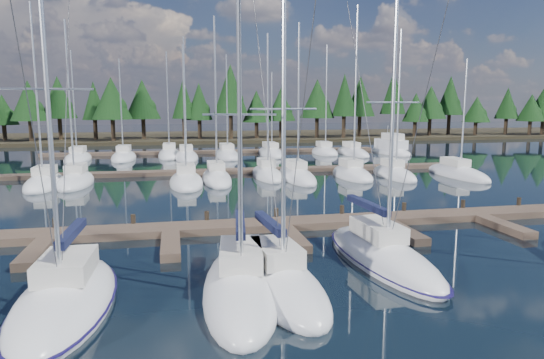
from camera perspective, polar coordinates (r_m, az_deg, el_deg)
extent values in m
plane|color=black|center=(38.82, -2.89, -1.29)|extent=(260.00, 260.00, 0.00)
cube|color=#2B2518|center=(98.16, -8.23, 5.00)|extent=(220.00, 30.00, 0.60)
cube|color=brown|center=(27.23, 0.95, -5.27)|extent=(44.00, 2.00, 0.40)
cube|color=brown|center=(24.54, -26.12, -7.80)|extent=(0.90, 4.00, 0.40)
cube|color=brown|center=(23.73, -11.84, -7.62)|extent=(0.90, 4.00, 0.40)
cube|color=brown|center=(24.41, 2.49, -6.96)|extent=(0.90, 4.00, 0.40)
cube|color=brown|center=(26.47, 15.26, -6.01)|extent=(0.90, 4.00, 0.40)
cube|color=brown|center=(29.63, 25.72, -5.00)|extent=(0.90, 4.00, 0.40)
cylinder|color=#2C2318|center=(28.24, -24.15, -5.03)|extent=(0.26, 0.26, 0.90)
cylinder|color=#2C2318|center=(27.63, -16.00, -4.88)|extent=(0.26, 0.26, 0.90)
cylinder|color=#2C2318|center=(27.59, -7.67, -4.63)|extent=(0.26, 0.26, 0.90)
cylinder|color=#2C2318|center=(28.12, 0.51, -4.29)|extent=(0.26, 0.26, 0.90)
cylinder|color=#2C2318|center=(29.20, 8.22, -3.88)|extent=(0.26, 0.26, 0.90)
cylinder|color=#2C2318|center=(30.77, 15.26, -3.45)|extent=(0.26, 0.26, 0.90)
cylinder|color=#2C2318|center=(32.75, 21.53, -3.03)|extent=(0.26, 0.26, 0.90)
cylinder|color=#2C2318|center=(35.08, 27.03, -2.62)|extent=(0.26, 0.26, 0.90)
cube|color=brown|center=(48.58, -4.68, 1.00)|extent=(50.00, 1.80, 0.40)
cube|color=brown|center=(68.34, -6.71, 3.26)|extent=(46.00, 1.80, 0.40)
ellipsoid|color=silver|center=(18.40, -23.12, -13.28)|extent=(3.35, 8.41, 1.90)
cube|color=beige|center=(18.38, -23.05, -9.32)|extent=(1.77, 2.72, 0.70)
cylinder|color=silver|center=(16.72, -24.84, 7.67)|extent=(0.17, 0.17, 11.50)
cylinder|color=silver|center=(19.10, -22.50, -6.26)|extent=(0.25, 3.66, 0.12)
cube|color=#121734|center=(19.06, -22.53, -5.83)|extent=(0.47, 3.50, 0.30)
cylinder|color=silver|center=(16.73, -24.97, 9.63)|extent=(2.75, 0.17, 0.07)
cylinder|color=#3F3F44|center=(15.01, -26.57, 6.93)|extent=(0.16, 3.60, 11.81)
cylinder|color=#3F3F44|center=(18.86, -23.07, 7.37)|extent=(0.18, 4.43, 11.81)
ellipsoid|color=#120C3E|center=(18.37, -23.13, -13.08)|extent=(3.48, 8.74, 0.18)
ellipsoid|color=silver|center=(18.45, 0.92, -12.47)|extent=(3.36, 7.99, 1.90)
cube|color=beige|center=(18.40, 0.56, -8.56)|extent=(1.69, 2.61, 0.70)
cylinder|color=silver|center=(16.82, 1.38, 6.53)|extent=(0.17, 0.17, 10.36)
cylinder|color=silver|center=(19.05, -0.28, -5.60)|extent=(0.43, 3.42, 0.12)
cube|color=#121734|center=(19.02, -0.28, -5.17)|extent=(0.64, 3.29, 0.30)
cylinder|color=silver|center=(16.81, 1.38, 8.30)|extent=(2.40, 0.29, 0.07)
cylinder|color=#3F3F44|center=(15.25, 3.34, 5.71)|extent=(0.33, 3.36, 10.67)
cylinder|color=#3F3F44|center=(18.80, -0.59, 6.33)|extent=(0.40, 4.14, 10.67)
ellipsoid|color=silver|center=(18.18, -3.64, -12.82)|extent=(3.86, 9.24, 1.90)
cube|color=beige|center=(18.20, -3.70, -8.78)|extent=(1.86, 3.04, 0.70)
cylinder|color=silver|center=(16.46, -3.82, 5.89)|extent=(0.18, 0.18, 10.03)
cylinder|color=silver|center=(19.03, -3.76, -5.64)|extent=(0.61, 3.93, 0.12)
cube|color=#121734|center=(18.99, -3.77, -5.21)|extent=(0.82, 3.78, 0.30)
cylinder|color=silver|center=(16.45, -3.84, 7.63)|extent=(2.47, 0.38, 0.07)
cylinder|color=#3F3F44|center=(14.55, -3.73, 4.90)|extent=(0.52, 3.86, 10.34)
cylinder|color=#3F3F44|center=(18.85, -3.89, 5.81)|extent=(0.63, 4.75, 10.34)
ellipsoid|color=silver|center=(22.02, 12.81, -9.10)|extent=(3.20, 9.31, 1.90)
cube|color=beige|center=(22.07, 12.36, -5.80)|extent=(1.63, 3.02, 0.70)
cylinder|color=silver|center=(20.57, 14.01, 7.29)|extent=(0.17, 0.17, 10.78)
cylinder|color=silver|center=(22.85, 11.15, -3.32)|extent=(0.37, 4.03, 0.12)
cube|color=#121734|center=(22.82, 11.16, -2.95)|extent=(0.59, 3.86, 0.30)
cylinder|color=silver|center=(20.56, 14.07, 8.79)|extent=(2.37, 0.22, 0.07)
cylinder|color=#3F3F44|center=(18.87, 16.91, 6.59)|extent=(0.28, 3.96, 11.09)
cylinder|color=#3F3F44|center=(22.72, 11.00, 7.15)|extent=(0.34, 4.88, 11.09)
ellipsoid|color=#120C3E|center=(21.99, 12.81, -8.93)|extent=(3.33, 9.68, 0.18)
ellipsoid|color=silver|center=(44.72, -25.19, -0.58)|extent=(2.77, 7.84, 1.90)
cube|color=beige|center=(44.93, -25.17, 1.01)|extent=(1.52, 2.51, 0.70)
cylinder|color=silver|center=(43.84, -25.99, 9.37)|extent=(0.16, 0.16, 13.78)
ellipsoid|color=silver|center=(44.89, -22.09, -0.35)|extent=(2.76, 8.34, 1.90)
cube|color=beige|center=(45.13, -22.08, 1.24)|extent=(1.52, 2.67, 0.70)
cylinder|color=silver|center=(43.98, -22.74, 8.81)|extent=(0.16, 0.16, 12.63)
ellipsoid|color=silver|center=(42.10, -10.05, -0.41)|extent=(2.82, 8.35, 1.90)
cube|color=beige|center=(42.34, -10.11, 1.29)|extent=(1.55, 2.67, 0.70)
cylinder|color=silver|center=(41.14, -10.27, 8.02)|extent=(0.16, 0.16, 10.66)
ellipsoid|color=silver|center=(43.55, -6.54, -0.02)|extent=(2.52, 9.06, 1.90)
cube|color=beige|center=(43.82, -6.62, 1.62)|extent=(1.38, 2.90, 0.70)
cylinder|color=silver|center=(42.58, -6.66, 9.82)|extent=(0.16, 0.16, 13.17)
ellipsoid|color=silver|center=(45.70, -0.58, 0.46)|extent=(2.46, 8.28, 1.90)
cube|color=beige|center=(45.94, -0.68, 2.02)|extent=(1.35, 2.65, 0.70)
cylinder|color=silver|center=(44.80, -0.50, 9.16)|extent=(0.16, 0.16, 12.11)
ellipsoid|color=silver|center=(44.58, 2.92, 0.24)|extent=(2.69, 9.41, 1.90)
cube|color=beige|center=(44.87, 2.78, 1.84)|extent=(1.48, 3.01, 0.70)
cylinder|color=silver|center=(43.62, 3.15, 9.62)|extent=(0.16, 0.16, 12.83)
ellipsoid|color=silver|center=(46.24, 9.38, 0.44)|extent=(2.81, 7.72, 1.90)
cube|color=beige|center=(46.44, 9.25, 1.98)|extent=(1.55, 2.47, 0.70)
cylinder|color=silver|center=(45.41, 9.82, 10.56)|extent=(0.16, 0.16, 14.54)
ellipsoid|color=silver|center=(47.05, 14.13, 0.44)|extent=(2.43, 7.83, 1.90)
cube|color=beige|center=(47.25, 13.98, 1.95)|extent=(1.34, 2.51, 0.70)
cylinder|color=silver|center=(46.22, 14.68, 9.08)|extent=(0.16, 0.16, 12.46)
ellipsoid|color=silver|center=(49.48, 20.97, 0.52)|extent=(2.60, 9.65, 1.90)
cube|color=beige|center=(49.73, 20.75, 1.97)|extent=(1.43, 3.09, 0.70)
cylinder|color=silver|center=(48.62, 21.66, 7.22)|extent=(0.16, 0.16, 9.91)
ellipsoid|color=silver|center=(63.56, -21.86, 2.21)|extent=(2.89, 8.63, 1.90)
cube|color=beige|center=(63.87, -21.85, 3.33)|extent=(1.59, 2.76, 0.70)
cylinder|color=silver|center=(62.78, -22.30, 8.41)|extent=(0.16, 0.16, 12.05)
ellipsoid|color=silver|center=(63.11, -17.04, 2.42)|extent=(2.92, 8.96, 1.90)
cube|color=beige|center=(63.44, -17.05, 3.54)|extent=(1.61, 2.87, 0.70)
cylinder|color=silver|center=(62.31, -17.35, 8.27)|extent=(0.16, 0.16, 11.19)
ellipsoid|color=silver|center=(64.87, -11.97, 2.78)|extent=(2.89, 9.84, 1.90)
cube|color=beige|center=(65.25, -12.00, 3.88)|extent=(1.59, 3.15, 0.70)
cylinder|color=silver|center=(64.03, -12.18, 9.01)|extent=(0.16, 0.16, 12.38)
ellipsoid|color=silver|center=(61.79, -10.03, 2.54)|extent=(2.88, 9.41, 1.90)
cube|color=beige|center=(62.14, -10.07, 3.69)|extent=(1.58, 3.01, 0.70)
cylinder|color=silver|center=(60.96, -10.22, 9.78)|extent=(0.16, 0.16, 13.86)
ellipsoid|color=silver|center=(63.29, -5.29, 2.79)|extent=(2.90, 10.34, 1.90)
cube|color=beige|center=(63.69, -5.35, 3.91)|extent=(1.59, 3.31, 0.70)
cylinder|color=silver|center=(62.42, -5.32, 8.98)|extent=(0.16, 0.16, 11.95)
ellipsoid|color=silver|center=(65.27, -0.11, 3.02)|extent=(2.99, 10.33, 1.90)
cube|color=beige|center=(65.66, -0.20, 4.10)|extent=(1.64, 3.30, 0.70)
cylinder|color=silver|center=(64.42, -0.02, 8.12)|extent=(0.16, 0.16, 9.94)
ellipsoid|color=silver|center=(67.28, 6.20, 3.14)|extent=(2.99, 7.29, 1.90)
cube|color=beige|center=(67.52, 6.13, 4.18)|extent=(1.64, 2.33, 0.70)
cylinder|color=silver|center=(66.60, 6.41, 9.67)|extent=(0.16, 0.16, 13.59)
ellipsoid|color=silver|center=(66.89, 9.45, 3.04)|extent=(2.75, 9.81, 1.90)
cube|color=beige|center=(67.24, 9.33, 4.10)|extent=(1.51, 3.14, 0.70)
cylinder|color=silver|center=(66.09, 9.74, 8.39)|extent=(0.16, 0.16, 10.80)
ellipsoid|color=silver|center=(69.34, 13.75, 3.07)|extent=(3.98, 9.58, 1.87)
cube|color=silver|center=(69.23, 13.79, 4.09)|extent=(2.81, 5.33, 1.24)
cube|color=beige|center=(68.76, 14.02, 4.92)|extent=(2.01, 3.41, 0.93)
cylinder|color=silver|center=(69.92, 13.45, 5.51)|extent=(0.09, 0.09, 1.66)
cylinder|color=black|center=(95.62, -28.94, 4.86)|extent=(0.70, 0.70, 2.66)
cone|color=black|center=(95.49, -29.12, 7.20)|extent=(4.94, 4.94, 5.17)
ellipsoid|color=black|center=(95.37, -28.78, 6.51)|extent=(2.97, 2.97, 2.97)
cylinder|color=black|center=(91.13, -26.50, 5.13)|extent=(0.70, 0.70, 3.43)
cone|color=black|center=(91.02, -26.72, 8.30)|extent=(6.00, 6.00, 6.67)
ellipsoid|color=black|center=(90.89, -26.35, 7.36)|extent=(3.60, 3.60, 3.60)
cylinder|color=black|center=(93.25, -23.65, 5.48)|extent=(0.70, 0.70, 3.73)
cone|color=black|center=(93.15, -23.86, 8.85)|extent=(6.01, 6.01, 7.25)
ellipsoid|color=black|center=(93.04, -23.49, 7.85)|extent=(3.61, 3.61, 3.61)
cylinder|color=black|center=(91.37, -20.05, 5.54)|extent=(0.70, 0.70, 3.45)
cone|color=black|center=(91.26, -20.23, 8.72)|extent=(4.14, 4.14, 6.70)
ellipsoid|color=black|center=(91.19, -19.86, 7.77)|extent=(2.48, 2.48, 2.48)
cylinder|color=black|center=(87.26, -18.18, 5.56)|extent=(0.70, 0.70, 3.63)
cone|color=black|center=(87.15, -18.36, 9.06)|extent=(6.68, 6.68, 7.05)
ellipsoid|color=black|center=(87.09, -17.98, 8.02)|extent=(4.01, 4.01, 4.01)
cylinder|color=black|center=(90.42, -14.87, 5.79)|extent=(0.70, 0.70, 3.56)
cone|color=black|center=(90.31, -15.00, 9.11)|extent=(6.28, 6.28, 6.93)
ellipsoid|color=black|center=(90.29, -14.64, 8.12)|extent=(3.77, 3.77, 3.77)
cylinder|color=black|center=(88.82, -10.27, 5.91)|extent=(0.70, 0.70, 3.62)
cone|color=black|center=(88.71, -10.37, 9.35)|extent=(4.21, 4.21, 7.04)
ellipsoid|color=black|center=(88.72, -10.01, 8.32)|extent=(2.53, 2.53, 2.53)
cylinder|color=black|center=(88.88, -8.50, 5.87)|extent=(0.70, 0.70, 3.37)
cone|color=black|center=(88.76, -8.57, 9.08)|extent=(4.73, 4.73, 6.56)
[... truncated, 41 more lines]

